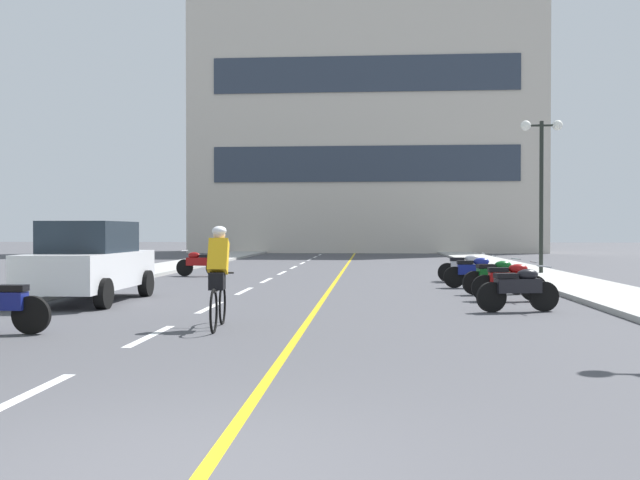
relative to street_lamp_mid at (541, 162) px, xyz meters
name	(u,v)px	position (x,y,z in m)	size (l,w,h in m)	color
ground_plane	(333,275)	(-7.37, 0.18, -4.03)	(140.00, 140.00, 0.00)	#47474C
curb_left	(163,268)	(-14.57, 3.18, -3.97)	(2.40, 72.00, 0.12)	#A8A8A3
curb_right	(517,269)	(-0.17, 3.18, -3.97)	(2.40, 72.00, 0.12)	#A8A8A3
lane_dash_0	(21,398)	(-9.37, -18.82, -4.03)	(0.14, 2.20, 0.01)	silver
lane_dash_1	(150,336)	(-9.37, -14.82, -4.03)	(0.14, 2.20, 0.01)	silver
lane_dash_2	(210,307)	(-9.37, -10.82, -4.03)	(0.14, 2.20, 0.01)	silver
lane_dash_3	(244,291)	(-9.37, -6.82, -4.03)	(0.14, 2.20, 0.01)	silver
lane_dash_4	(266,280)	(-9.37, -2.82, -4.03)	(0.14, 2.20, 0.01)	silver
lane_dash_5	(282,273)	(-9.37, 1.18, -4.03)	(0.14, 2.20, 0.01)	silver
lane_dash_6	(294,267)	(-9.37, 5.18, -4.03)	(0.14, 2.20, 0.01)	silver
lane_dash_7	(302,263)	(-9.37, 9.18, -4.03)	(0.14, 2.20, 0.01)	silver
lane_dash_8	(309,260)	(-9.37, 13.18, -4.03)	(0.14, 2.20, 0.01)	silver
lane_dash_9	(315,257)	(-9.37, 17.18, -4.03)	(0.14, 2.20, 0.01)	silver
lane_dash_10	(320,255)	(-9.37, 21.18, -4.03)	(0.14, 2.20, 0.01)	silver
lane_dash_11	(324,253)	(-9.37, 25.18, -4.03)	(0.14, 2.20, 0.01)	silver
centre_line_yellow	(343,270)	(-7.12, 3.18, -4.03)	(0.12, 66.00, 0.01)	gold
office_building	(365,112)	(-6.42, 27.39, 6.44)	(25.52, 6.54, 20.95)	beige
street_lamp_mid	(541,162)	(0.00, 0.00, 0.00)	(1.46, 0.36, 5.38)	black
parked_car_near	(90,261)	(-12.34, -9.89, -3.11)	(1.94, 4.21, 1.82)	black
motorcycle_3	(518,288)	(-3.08, -11.18, -3.56)	(1.68, 0.65, 0.92)	black
motorcycle_4	(510,281)	(-2.84, -9.05, -3.56)	(1.70, 0.60, 0.92)	black
motorcycle_5	(496,276)	(-2.87, -7.40, -3.56)	(1.69, 0.64, 0.92)	black
motorcycle_6	(474,271)	(-3.10, -5.38, -3.56)	(1.70, 0.60, 0.92)	black
motorcycle_7	(466,267)	(-3.05, -3.19, -3.56)	(1.70, 0.60, 0.92)	black
motorcycle_8	(199,263)	(-12.03, -1.00, -3.56)	(1.70, 0.60, 0.92)	black
cyclist_rider	(218,275)	(-8.52, -13.90, -3.14)	(0.42, 1.77, 1.71)	black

